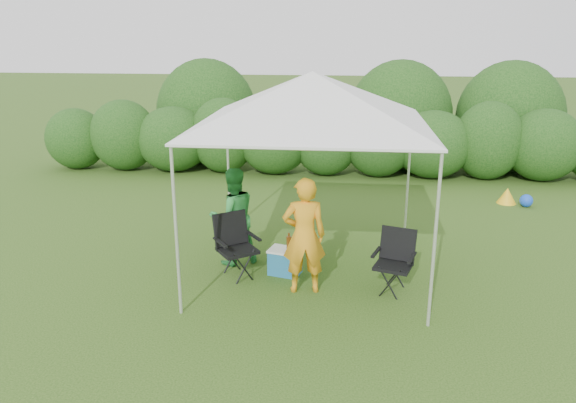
# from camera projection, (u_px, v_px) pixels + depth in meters

# --- Properties ---
(ground) EXTENTS (70.00, 70.00, 0.00)m
(ground) POSITION_uv_depth(u_px,v_px,m) (308.00, 283.00, 7.75)
(ground) COLOR #3B5D1D
(hedge) EXTENTS (13.85, 1.53, 1.80)m
(hedge) POSITION_uv_depth(u_px,v_px,m) (326.00, 141.00, 13.20)
(hedge) COLOR #265119
(hedge) RESTS_ON ground
(canopy) EXTENTS (3.10, 3.10, 2.83)m
(canopy) POSITION_uv_depth(u_px,v_px,m) (312.00, 99.00, 7.49)
(canopy) COLOR silver
(canopy) RESTS_ON ground
(chair_right) EXTENTS (0.62, 0.59, 0.84)m
(chair_right) POSITION_uv_depth(u_px,v_px,m) (395.00, 257.00, 7.43)
(chair_right) COLOR black
(chair_right) RESTS_ON ground
(chair_left) EXTENTS (0.71, 0.70, 0.89)m
(chair_left) POSITION_uv_depth(u_px,v_px,m) (235.00, 241.00, 7.88)
(chair_left) COLOR black
(chair_left) RESTS_ON ground
(man) EXTENTS (0.63, 0.47, 1.57)m
(man) POSITION_uv_depth(u_px,v_px,m) (304.00, 236.00, 7.31)
(man) COLOR orange
(man) RESTS_ON ground
(woman) EXTENTS (0.89, 0.83, 1.46)m
(woman) POSITION_uv_depth(u_px,v_px,m) (233.00, 216.00, 8.22)
(woman) COLOR green
(woman) RESTS_ON ground
(cooler) EXTENTS (0.51, 0.43, 0.37)m
(cooler) POSITION_uv_depth(u_px,v_px,m) (285.00, 261.00, 8.00)
(cooler) COLOR teal
(cooler) RESTS_ON ground
(bottle) EXTENTS (0.07, 0.07, 0.27)m
(bottle) POSITION_uv_depth(u_px,v_px,m) (289.00, 242.00, 7.86)
(bottle) COLOR #592D0C
(bottle) RESTS_ON cooler
(lawn_toy) EXTENTS (0.63, 0.53, 0.32)m
(lawn_toy) POSITION_uv_depth(u_px,v_px,m) (512.00, 197.00, 11.16)
(lawn_toy) COLOR yellow
(lawn_toy) RESTS_ON ground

